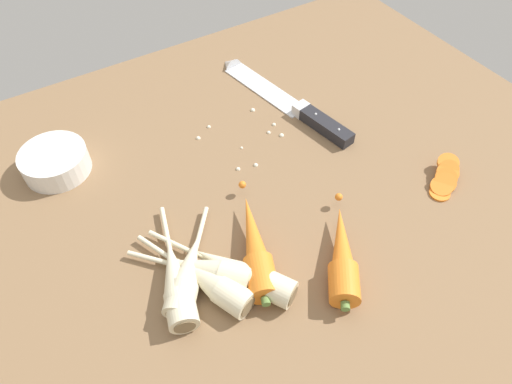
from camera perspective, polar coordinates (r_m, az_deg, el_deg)
name	(u,v)px	position (r cm, az deg, el deg)	size (l,w,h in cm)	color
ground_plane	(250,198)	(77.15, -0.78, -0.72)	(120.00, 90.00, 4.00)	brown
chefs_knife	(279,97)	(92.31, 2.89, 11.60)	(9.42, 34.75, 4.18)	silver
whole_carrot	(255,248)	(66.29, -0.08, -6.87)	(10.26, 20.03, 4.20)	orange
whole_carrot_second	(342,256)	(66.69, 10.53, -7.68)	(12.67, 16.35, 4.20)	orange
parsnip_front	(209,271)	(64.78, -5.82, -9.57)	(13.95, 15.11, 4.00)	beige
parsnip_mid_left	(187,275)	(64.79, -8.42, -10.02)	(13.45, 15.70, 4.00)	beige
parsnip_mid_right	(209,281)	(63.93, -5.75, -10.85)	(9.85, 19.22, 4.00)	beige
parsnip_back	(242,273)	(64.32, -1.68, -9.85)	(13.83, 21.24, 4.00)	beige
parsnip_outer	(176,282)	(64.48, -9.78, -10.81)	(7.79, 20.34, 4.00)	beige
carrot_slice_stack	(445,178)	(81.97, 22.18, 1.60)	(8.18, 6.73, 3.26)	orange
prep_bowl	(55,161)	(83.97, -23.44, 3.51)	(11.00, 11.00, 4.00)	white
mince_crumbs	(249,135)	(84.14, -0.87, 6.95)	(14.36, 13.57, 0.87)	silver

